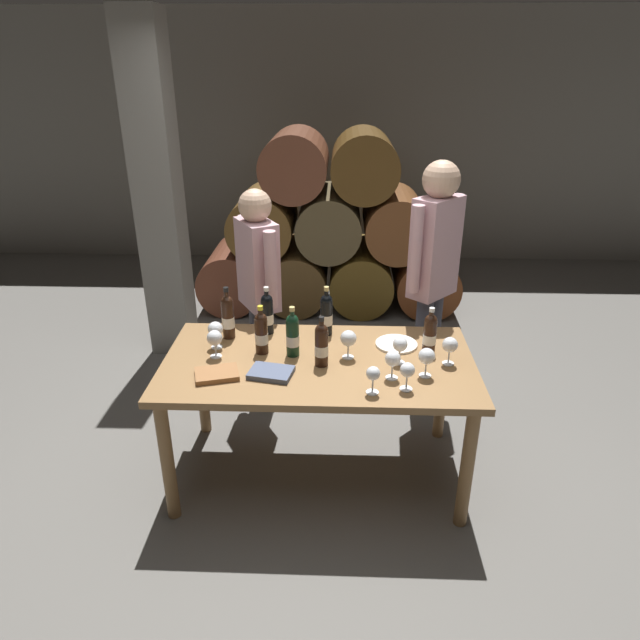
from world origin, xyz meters
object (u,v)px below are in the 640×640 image
(wine_bottle_1, at_px, (228,316))
(wine_bottle_4, at_px, (321,344))
(wine_glass_0, at_px, (427,357))
(sommelier_presenting, at_px, (434,267))
(wine_glass_6, at_px, (393,359))
(tasting_notebook, at_px, (217,374))
(dining_table, at_px, (319,375))
(wine_glass_7, at_px, (215,339))
(wine_bottle_0, at_px, (293,335))
(wine_glass_5, at_px, (348,339))
(wine_bottle_3, at_px, (267,313))
(taster_seated_left, at_px, (259,284))
(wine_bottle_5, at_px, (326,314))
(wine_bottle_2, at_px, (430,333))
(wine_glass_3, at_px, (400,345))
(wine_bottle_6, at_px, (261,333))
(serving_plate, at_px, (396,344))
(wine_glass_4, at_px, (373,375))
(wine_glass_8, at_px, (450,346))
(wine_glass_1, at_px, (215,330))
(wine_glass_2, at_px, (407,371))
(leather_ledger, at_px, (271,373))

(wine_bottle_1, bearing_deg, wine_bottle_4, -29.25)
(wine_glass_0, bearing_deg, sommelier_presenting, 80.45)
(wine_glass_6, xyz_separation_m, tasting_notebook, (-0.90, -0.02, -0.10))
(dining_table, relative_size, wine_glass_7, 10.71)
(wine_bottle_0, xyz_separation_m, wine_glass_5, (0.31, -0.02, -0.01))
(wine_bottle_3, relative_size, taster_seated_left, 0.19)
(wine_bottle_5, bearing_deg, wine_bottle_2, -20.59)
(wine_bottle_2, bearing_deg, wine_glass_7, -175.50)
(dining_table, relative_size, wine_glass_3, 11.09)
(wine_glass_0, relative_size, wine_glass_6, 1.03)
(wine_bottle_1, distance_m, wine_bottle_5, 0.58)
(wine_bottle_6, relative_size, serving_plate, 1.18)
(wine_bottle_3, bearing_deg, wine_bottle_5, -0.61)
(dining_table, xyz_separation_m, wine_bottle_2, (0.61, 0.11, 0.21))
(wine_bottle_6, height_order, sommelier_presenting, sommelier_presenting)
(wine_bottle_0, distance_m, wine_bottle_3, 0.33)
(wine_glass_6, bearing_deg, wine_glass_4, -126.27)
(wine_glass_0, bearing_deg, wine_glass_8, 43.48)
(wine_bottle_1, relative_size, wine_glass_3, 2.06)
(serving_plate, bearing_deg, wine_bottle_2, -25.60)
(wine_bottle_2, xyz_separation_m, wine_glass_1, (-1.20, 0.02, -0.01))
(wine_glass_2, height_order, leather_ledger, wine_glass_2)
(wine_glass_5, xyz_separation_m, taster_seated_left, (-0.58, 0.68, 0.05))
(wine_bottle_3, bearing_deg, wine_glass_0, -28.75)
(wine_glass_6, xyz_separation_m, leather_ledger, (-0.63, 0.01, -0.10))
(wine_bottle_2, bearing_deg, wine_glass_6, -128.13)
(wine_glass_4, distance_m, serving_plate, 0.55)
(wine_glass_6, bearing_deg, wine_glass_5, 136.17)
(taster_seated_left, bearing_deg, wine_bottle_4, -60.39)
(wine_bottle_0, height_order, wine_glass_4, wine_bottle_0)
(wine_bottle_2, relative_size, tasting_notebook, 1.24)
(wine_glass_1, xyz_separation_m, wine_glass_4, (0.86, -0.45, -0.01))
(wine_glass_1, distance_m, wine_glass_7, 0.11)
(wine_bottle_2, height_order, wine_bottle_6, wine_bottle_6)
(wine_bottle_6, xyz_separation_m, wine_glass_7, (-0.25, -0.06, -0.01))
(leather_ledger, bearing_deg, wine_glass_8, 20.67)
(wine_bottle_6, height_order, wine_glass_0, wine_bottle_6)
(wine_glass_7, bearing_deg, wine_glass_6, -11.66)
(wine_glass_2, relative_size, leather_ledger, 0.68)
(wine_bottle_4, distance_m, wine_glass_8, 0.68)
(tasting_notebook, bearing_deg, wine_bottle_5, 27.47)
(wine_glass_8, bearing_deg, wine_glass_3, -179.88)
(wine_bottle_4, xyz_separation_m, wine_glass_0, (0.54, -0.10, -0.01))
(taster_seated_left, bearing_deg, wine_bottle_6, -81.12)
(wine_bottle_6, distance_m, wine_glass_6, 0.75)
(wine_bottle_0, distance_m, wine_glass_7, 0.43)
(wine_glass_2, xyz_separation_m, wine_glass_8, (0.25, 0.27, 0.01))
(wine_bottle_5, bearing_deg, wine_bottle_6, -144.55)
(wine_bottle_1, relative_size, wine_bottle_6, 1.11)
(wine_bottle_5, distance_m, wine_glass_2, 0.74)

